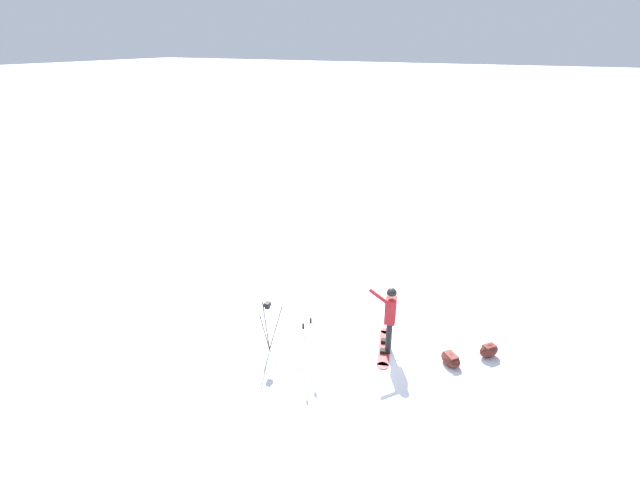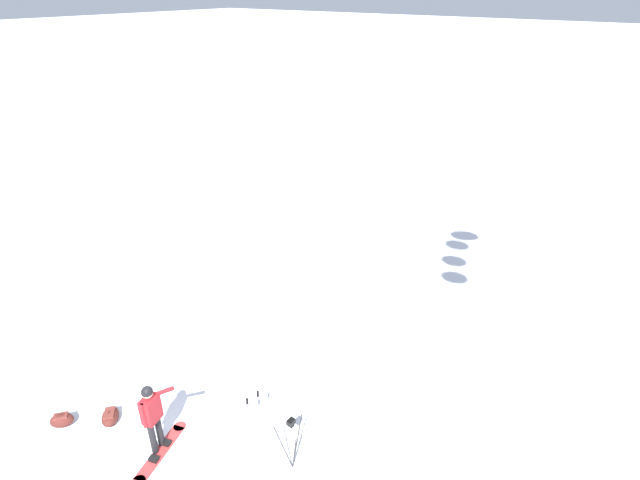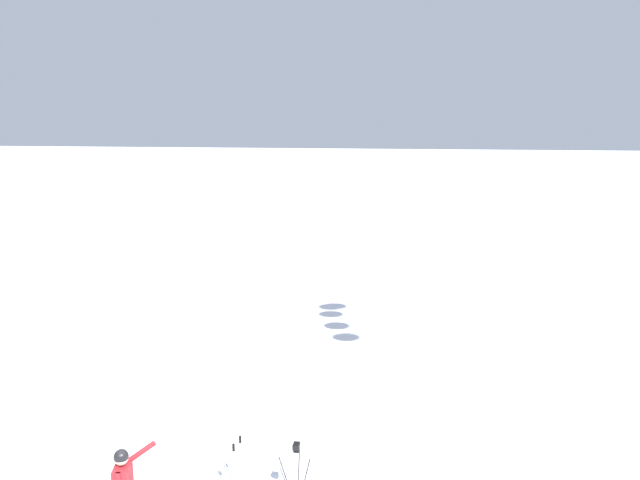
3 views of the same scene
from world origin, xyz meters
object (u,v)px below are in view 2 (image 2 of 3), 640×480
camera_tripod (291,434)px  ski_poles (254,410)px  snowboarder (152,412)px  gear_bag_small (62,420)px  gear_bag_large (110,416)px  snowboard (160,452)px

camera_tripod → ski_poles: camera_tripod is taller
snowboarder → camera_tripod: snowboarder is taller
gear_bag_small → ski_poles: 4.50m
gear_bag_large → gear_bag_small: size_ratio=1.16×
snowboard → gear_bag_small: bearing=-160.6°
gear_bag_small → ski_poles: (3.78, 2.37, 0.64)m
gear_bag_large → ski_poles: 3.50m
gear_bag_large → gear_bag_small: 1.05m
snowboarder → camera_tripod: bearing=26.9°
snowboard → camera_tripod: camera_tripod is taller
gear_bag_large → ski_poles: (3.02, 1.64, 0.68)m
snowboarder → gear_bag_large: size_ratio=2.64×
snowboard → camera_tripod: (2.54, 1.40, 0.95)m
snowboarder → ski_poles: bearing=44.6°
camera_tripod → gear_bag_small: size_ratio=2.34×
gear_bag_large → camera_tripod: size_ratio=0.50×
camera_tripod → gear_bag_small: camera_tripod is taller
snowboard → gear_bag_large: bearing=-176.0°
snowboard → gear_bag_large: size_ratio=2.50×
gear_bag_large → gear_bag_small: gear_bag_small is taller
snowboard → camera_tripod: 3.05m
snowboard → gear_bag_large: (-1.63, -0.11, 0.13)m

